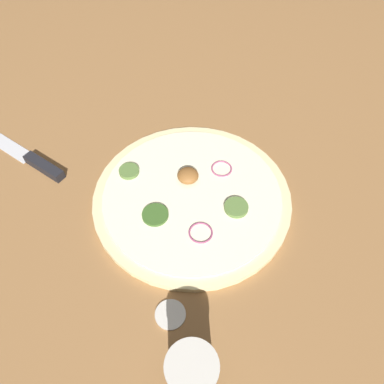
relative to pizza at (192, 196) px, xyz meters
name	(u,v)px	position (x,y,z in m)	size (l,w,h in m)	color
ground_plane	(192,199)	(0.00, 0.00, -0.01)	(3.00, 3.00, 0.00)	olive
pizza	(192,196)	(0.00, 0.00, 0.00)	(0.36, 0.36, 0.04)	beige
knife	(26,156)	(0.31, 0.15, 0.00)	(0.33, 0.07, 0.02)	silver
spice_jar	(192,375)	(-0.21, 0.22, 0.04)	(0.06, 0.06, 0.10)	silver
loose_cap	(170,314)	(-0.12, 0.18, 0.00)	(0.05, 0.05, 0.01)	beige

